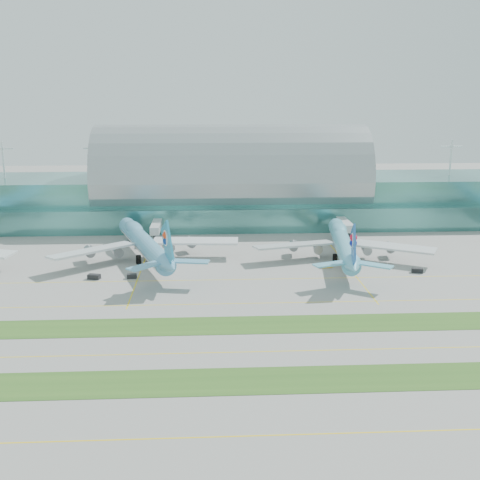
{
  "coord_description": "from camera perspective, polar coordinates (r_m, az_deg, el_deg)",
  "views": [
    {
      "loc": [
        -10.16,
        -138.83,
        56.58
      ],
      "look_at": [
        0.0,
        55.0,
        9.0
      ],
      "focal_mm": 45.0,
      "sensor_mm": 36.0,
      "label": 1
    }
  ],
  "objects": [
    {
      "name": "ground",
      "position": [
        150.26,
        1.11,
        -8.35
      ],
      "size": [
        700.0,
        700.0,
        0.0
      ],
      "primitive_type": "plane",
      "color": "gray",
      "rests_on": "ground"
    },
    {
      "name": "terminal",
      "position": [
        271.15,
        -0.82,
        4.79
      ],
      "size": [
        340.0,
        69.1,
        36.0
      ],
      "color": "#3D7A75",
      "rests_on": "ground"
    },
    {
      "name": "grass_strip_near",
      "position": [
        124.84,
        2.05,
        -13.17
      ],
      "size": [
        420.0,
        12.0,
        0.08
      ],
      "primitive_type": "cube",
      "color": "#2D591E",
      "rests_on": "ground"
    },
    {
      "name": "grass_strip_far",
      "position": [
        152.1,
        1.06,
        -8.05
      ],
      "size": [
        420.0,
        12.0,
        0.08
      ],
      "primitive_type": "cube",
      "color": "#2D591E",
      "rests_on": "ground"
    },
    {
      "name": "taxiline_a",
      "position": [
        107.49,
        3.02,
        -18.01
      ],
      "size": [
        420.0,
        0.35,
        0.01
      ],
      "primitive_type": "cube",
      "color": "yellow",
      "rests_on": "ground"
    },
    {
      "name": "taxiline_b",
      "position": [
        137.43,
        1.53,
        -10.54
      ],
      "size": [
        420.0,
        0.35,
        0.01
      ],
      "primitive_type": "cube",
      "color": "yellow",
      "rests_on": "ground"
    },
    {
      "name": "taxiline_c",
      "position": [
        167.04,
        0.67,
        -6.03
      ],
      "size": [
        420.0,
        0.35,
        0.01
      ],
      "primitive_type": "cube",
      "color": "yellow",
      "rests_on": "ground"
    },
    {
      "name": "taxiline_d",
      "position": [
        187.84,
        0.24,
        -3.76
      ],
      "size": [
        420.0,
        0.35,
        0.01
      ],
      "primitive_type": "cube",
      "color": "yellow",
      "rests_on": "ground"
    },
    {
      "name": "airliner_b",
      "position": [
        210.63,
        -9.1,
        -0.18
      ],
      "size": [
        63.22,
        73.42,
        20.78
      ],
      "rotation": [
        0.0,
        0.0,
        0.32
      ],
      "color": "#5AA1C7",
      "rests_on": "ground"
    },
    {
      "name": "airliner_c",
      "position": [
        211.91,
        9.72,
        -0.22
      ],
      "size": [
        62.3,
        71.22,
        19.61
      ],
      "rotation": [
        0.0,
        0.0,
        -0.13
      ],
      "color": "#5EB4D0",
      "rests_on": "ground"
    },
    {
      "name": "gse_c",
      "position": [
        193.5,
        -13.67,
        -3.4
      ],
      "size": [
        4.18,
        2.85,
        1.51
      ],
      "primitive_type": "cube",
      "rotation": [
        0.0,
        0.0,
        -0.24
      ],
      "color": "black",
      "rests_on": "ground"
    },
    {
      "name": "gse_d",
      "position": [
        191.71,
        -10.22,
        -3.4
      ],
      "size": [
        3.05,
        1.83,
        1.42
      ],
      "primitive_type": "cube",
      "rotation": [
        0.0,
        0.0,
        0.05
      ],
      "color": "black",
      "rests_on": "ground"
    },
    {
      "name": "gse_e",
      "position": [
        202.45,
        8.24,
        -2.37
      ],
      "size": [
        3.87,
        2.65,
        1.58
      ],
      "primitive_type": "cube",
      "rotation": [
        0.0,
        0.0,
        0.29
      ],
      "color": "#D99C0C",
      "rests_on": "ground"
    },
    {
      "name": "gse_f",
      "position": [
        202.87,
        16.46,
        -2.79
      ],
      "size": [
        3.87,
        2.58,
        1.48
      ],
      "primitive_type": "cube",
      "rotation": [
        0.0,
        0.0,
        -0.26
      ],
      "color": "black",
      "rests_on": "ground"
    }
  ]
}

